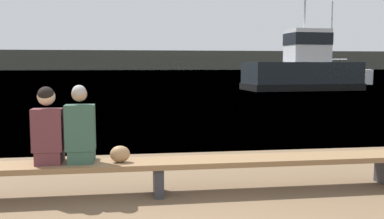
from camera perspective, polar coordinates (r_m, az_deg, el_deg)
name	(u,v)px	position (r m, az deg, el deg)	size (l,w,h in m)	color
water_surface	(131,70)	(128.16, -8.19, 5.23)	(240.00, 240.00, 0.00)	#386084
far_shoreline	(130,60)	(135.45, -8.21, 6.51)	(600.00, 12.00, 5.86)	#4C4C42
bench_main	(158,166)	(5.71, -4.53, -7.58)	(7.15, 0.53, 0.46)	brown
person_left	(48,129)	(5.70, -18.67, -2.54)	(0.37, 0.42, 0.99)	#56282D
person_right	(80,130)	(5.64, -14.65, -2.64)	(0.37, 0.41, 1.01)	#2D4C3D
shopping_bag	(120,154)	(5.63, -9.58, -5.88)	(0.26, 0.17, 0.22)	#9E754C
tugboat_red	(303,71)	(29.85, 14.54, 5.02)	(7.89, 3.89, 6.65)	black
moored_sailboat	(334,76)	(40.07, 18.35, 4.22)	(6.66, 4.66, 7.21)	silver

